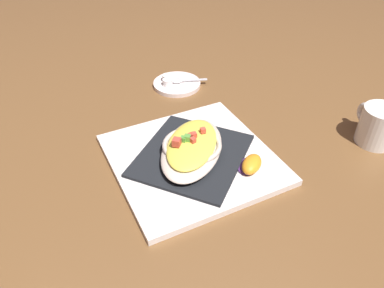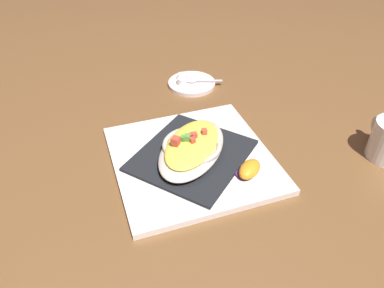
% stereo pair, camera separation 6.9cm
% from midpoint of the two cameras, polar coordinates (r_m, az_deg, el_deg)
% --- Properties ---
extents(ground_plane, '(2.60, 2.60, 0.00)m').
position_cam_midpoint_polar(ground_plane, '(0.71, 2.75, -2.81)').
color(ground_plane, brown).
extents(square_plate, '(0.35, 0.35, 0.01)m').
position_cam_midpoint_polar(square_plate, '(0.71, 2.77, -2.42)').
color(square_plate, white).
rests_on(square_plate, ground_plane).
extents(folded_napkin, '(0.27, 0.28, 0.01)m').
position_cam_midpoint_polar(folded_napkin, '(0.70, 2.79, -1.83)').
color(folded_napkin, black).
rests_on(folded_napkin, square_plate).
extents(gratin_dish, '(0.18, 0.22, 0.05)m').
position_cam_midpoint_polar(gratin_dish, '(0.69, 2.84, -0.53)').
color(gratin_dish, beige).
rests_on(gratin_dish, folded_napkin).
extents(orange_garnish, '(0.06, 0.07, 0.02)m').
position_cam_midpoint_polar(orange_garnish, '(0.67, 11.63, -3.98)').
color(orange_garnish, '#4D2763').
rests_on(orange_garnish, square_plate).
extents(creamer_saucer, '(0.12, 0.12, 0.01)m').
position_cam_midpoint_polar(creamer_saucer, '(0.95, 2.04, 9.22)').
color(creamer_saucer, white).
rests_on(creamer_saucer, ground_plane).
extents(spoon, '(0.09, 0.03, 0.01)m').
position_cam_midpoint_polar(spoon, '(0.95, 2.55, 9.69)').
color(spoon, silver).
rests_on(spoon, creamer_saucer).
extents(creamer_cup_0, '(0.02, 0.02, 0.02)m').
position_cam_midpoint_polar(creamer_cup_0, '(0.96, 0.58, 10.27)').
color(creamer_cup_0, white).
rests_on(creamer_cup_0, creamer_saucer).
extents(creamer_cup_1, '(0.02, 0.02, 0.02)m').
position_cam_midpoint_polar(creamer_cup_1, '(0.94, 0.56, 9.60)').
color(creamer_cup_1, white).
rests_on(creamer_cup_1, creamer_saucer).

